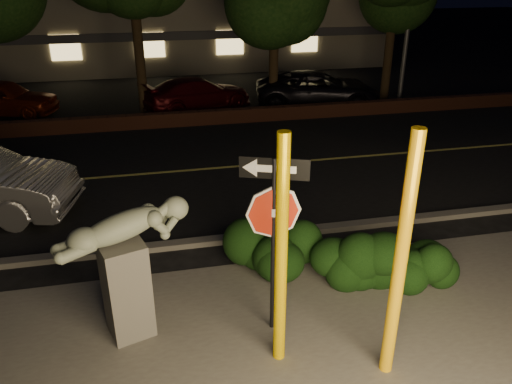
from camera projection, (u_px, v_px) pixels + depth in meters
ground at (222, 135)px, 16.91m from camera, size 90.00×90.00×0.00m
patio at (338, 369)px, 7.15m from camera, size 14.00×6.00×0.02m
road at (238, 167)px, 14.25m from camera, size 80.00×8.00×0.01m
lane_marking at (237, 166)px, 14.24m from camera, size 80.00×0.12×0.00m
curb at (272, 234)px, 10.59m from camera, size 80.00×0.25×0.12m
brick_wall at (216, 117)px, 17.96m from camera, size 40.00×0.35×0.50m
parking_lot at (199, 88)px, 23.12m from camera, size 40.00×12.00×0.01m
building at (182, 24)px, 29.37m from camera, size 22.00×10.20×4.00m
yellow_pole_left at (281, 256)px, 6.66m from camera, size 0.17×0.17×3.48m
yellow_pole_right at (400, 263)px, 6.40m from camera, size 0.18×0.18×3.61m
signpost at (273, 213)px, 7.12m from camera, size 0.93×0.37×2.89m
sculpture at (125, 259)px, 7.36m from camera, size 1.99×1.08×2.15m
hedge_center at (273, 248)px, 9.22m from camera, size 2.11×1.47×1.00m
hedge_right at (363, 250)px, 9.03m from camera, size 1.99×1.47×1.17m
hedge_far_right at (419, 260)px, 8.90m from camera, size 1.58×1.25×0.96m
parked_car_red at (2, 98)px, 18.77m from camera, size 4.28×2.57×1.36m
parked_car_darkred at (198, 94)px, 19.56m from camera, size 4.67×3.09×1.26m
parked_car_dark at (318, 89)px, 20.03m from camera, size 5.30×3.23×1.37m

